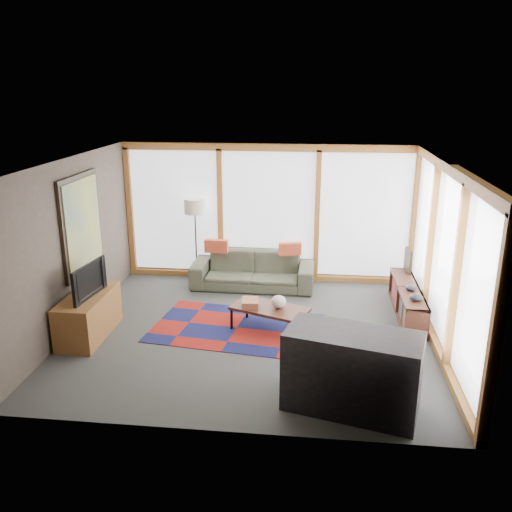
# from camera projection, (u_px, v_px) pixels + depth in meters

# --- Properties ---
(ground) EXTENTS (5.50, 5.50, 0.00)m
(ground) POSITION_uv_depth(u_px,v_px,m) (253.00, 332.00, 8.28)
(ground) COLOR #323230
(ground) RESTS_ON ground
(room_envelope) EXTENTS (5.52, 5.02, 2.62)m
(room_envelope) POSITION_uv_depth(u_px,v_px,m) (289.00, 227.00, 8.29)
(room_envelope) COLOR #3E372C
(room_envelope) RESTS_ON ground
(rug) EXTENTS (2.75, 1.96, 0.01)m
(rug) POSITION_uv_depth(u_px,v_px,m) (237.00, 328.00, 8.42)
(rug) COLOR maroon
(rug) RESTS_ON ground
(sofa) EXTENTS (2.25, 0.90, 0.65)m
(sofa) POSITION_uv_depth(u_px,v_px,m) (253.00, 270.00, 10.05)
(sofa) COLOR #383B2A
(sofa) RESTS_ON ground
(pillow_left) EXTENTS (0.44, 0.14, 0.24)m
(pillow_left) POSITION_uv_depth(u_px,v_px,m) (216.00, 246.00, 9.99)
(pillow_left) COLOR #AF3F26
(pillow_left) RESTS_ON sofa
(pillow_right) EXTENTS (0.42, 0.21, 0.22)m
(pillow_right) POSITION_uv_depth(u_px,v_px,m) (290.00, 249.00, 9.84)
(pillow_right) COLOR #AF3F26
(pillow_right) RESTS_ON sofa
(floor_lamp) EXTENTS (0.40, 0.40, 1.60)m
(floor_lamp) POSITION_uv_depth(u_px,v_px,m) (196.00, 240.00, 10.28)
(floor_lamp) COLOR black
(floor_lamp) RESTS_ON ground
(coffee_table) EXTENTS (1.28, 0.95, 0.38)m
(coffee_table) POSITION_uv_depth(u_px,v_px,m) (270.00, 319.00, 8.29)
(coffee_table) COLOR black
(coffee_table) RESTS_ON ground
(book_stack) EXTENTS (0.28, 0.33, 0.10)m
(book_stack) POSITION_uv_depth(u_px,v_px,m) (250.00, 303.00, 8.27)
(book_stack) COLOR brown
(book_stack) RESTS_ON coffee_table
(vase) EXTENTS (0.26, 0.26, 0.20)m
(vase) POSITION_uv_depth(u_px,v_px,m) (279.00, 302.00, 8.19)
(vase) COLOR beige
(vase) RESTS_ON coffee_table
(bookshelf) EXTENTS (0.35, 1.94, 0.49)m
(bookshelf) POSITION_uv_depth(u_px,v_px,m) (407.00, 301.00, 8.85)
(bookshelf) COLOR black
(bookshelf) RESTS_ON ground
(bowl_a) EXTENTS (0.21, 0.21, 0.10)m
(bowl_a) POSITION_uv_depth(u_px,v_px,m) (416.00, 297.00, 8.21)
(bowl_a) COLOR black
(bowl_a) RESTS_ON bookshelf
(bowl_b) EXTENTS (0.18, 0.18, 0.09)m
(bowl_b) POSITION_uv_depth(u_px,v_px,m) (411.00, 288.00, 8.61)
(bowl_b) COLOR black
(bowl_b) RESTS_ON bookshelf
(shelf_picture) EXTENTS (0.09, 0.32, 0.42)m
(shelf_picture) POSITION_uv_depth(u_px,v_px,m) (408.00, 261.00, 9.41)
(shelf_picture) COLOR black
(shelf_picture) RESTS_ON bookshelf
(tv_console) EXTENTS (0.54, 1.30, 0.65)m
(tv_console) POSITION_uv_depth(u_px,v_px,m) (89.00, 315.00, 8.08)
(tv_console) COLOR brown
(tv_console) RESTS_ON ground
(television) EXTENTS (0.22, 0.89, 0.51)m
(television) POSITION_uv_depth(u_px,v_px,m) (84.00, 280.00, 7.86)
(television) COLOR black
(television) RESTS_ON tv_console
(bar_counter) EXTENTS (1.65, 1.07, 0.96)m
(bar_counter) POSITION_uv_depth(u_px,v_px,m) (352.00, 371.00, 6.20)
(bar_counter) COLOR black
(bar_counter) RESTS_ON ground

